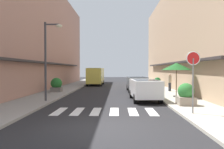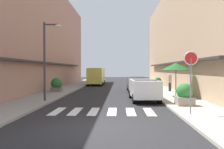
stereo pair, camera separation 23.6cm
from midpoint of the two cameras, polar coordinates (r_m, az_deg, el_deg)
ground_plane at (r=23.14m, az=-0.48°, el=-4.09°), size 81.83×81.83×0.00m
sidewalk_left at (r=23.83m, az=-12.57°, el=-3.82°), size 2.82×52.07×0.12m
sidewalk_right at (r=23.51m, az=11.77°, el=-3.88°), size 2.82×52.07×0.12m
building_row_left at (r=26.04m, az=-20.66°, el=9.55°), size 5.50×35.47×11.90m
building_row_right at (r=25.49m, az=20.26°, el=9.31°), size 5.50×35.47×11.53m
crosswalk at (r=11.67m, az=-2.36°, el=-9.39°), size 5.20×2.20×0.01m
parked_car_near at (r=15.69m, az=7.88°, el=-3.28°), size 1.93×4.28×1.47m
parked_car_mid at (r=21.95m, az=6.01°, el=-1.98°), size 1.87×4.03×1.47m
delivery_van at (r=30.94m, az=-4.41°, el=-0.13°), size 2.05×5.42×2.37m
round_street_sign at (r=11.03m, az=19.38°, el=2.09°), size 0.65×0.07×2.89m
street_lamp at (r=15.26m, az=-16.33°, el=5.38°), size 1.19×0.28×5.13m
cafe_umbrella at (r=17.48m, az=15.71°, el=1.95°), size 2.25×2.25×2.56m
planter_corner at (r=13.58m, az=17.83°, el=-4.89°), size 0.95×0.95×1.26m
planter_midblock at (r=21.20m, az=-14.28°, el=-2.59°), size 1.02×1.02×1.29m
planter_far at (r=27.26m, az=11.26°, el=-2.02°), size 0.96×0.96×1.10m
pedestrian_walking_near at (r=21.83m, az=14.20°, el=-1.87°), size 0.34×0.34×1.64m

